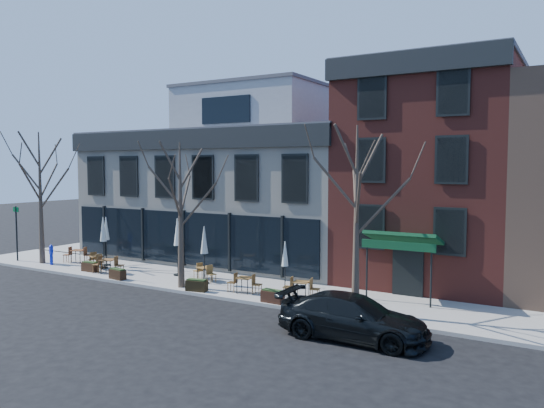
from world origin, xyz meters
The scene contains 26 objects.
ground centered at (0.00, 0.00, 0.00)m, with size 120.00×120.00×0.00m, color black.
sidewalk_front centered at (3.25, -2.15, 0.07)m, with size 33.50×4.70×0.15m, color gray.
sidewalk_side centered at (-11.25, 6.00, 0.07)m, with size 4.50×12.00×0.15m, color gray.
corner_building centered at (0.07, 5.07, 4.72)m, with size 18.39×10.39×11.10m.
red_brick_building centered at (13.00, 4.98, 5.64)m, with size 8.20×11.78×11.18m.
tree_corner centered at (-8.49, -3.20, 4.25)m, with size 3.93×3.98×7.92m.
tree_mid centered at (3.01, -3.90, 3.79)m, with size 3.50×3.55×7.04m.
tree_right centered at (12.01, -3.90, 4.02)m, with size 3.72×3.77×7.48m.
sign_pole centered at (-10.50, -3.50, 2.07)m, with size 0.50×0.10×3.40m.
parked_sedan centered at (12.96, -6.55, 0.77)m, with size 2.17×5.33×1.55m, color black.
call_box centered at (-7.51, -3.30, 0.80)m, with size 0.24×0.24×1.22m.
cafe_set_0 centered at (-6.76, -2.00, 0.64)m, with size 1.82×1.13×0.94m.
cafe_set_1 centered at (-4.42, -2.63, 0.59)m, with size 1.66×0.95×0.86m.
cafe_set_2 centered at (-2.62, -3.39, 0.64)m, with size 1.84×1.01×0.95m.
cafe_set_3 centered at (3.09, -2.17, 0.59)m, with size 1.67×0.87×0.86m.
cafe_set_4 centered at (6.31, -3.34, 0.61)m, with size 1.73×0.78×0.89m.
cafe_set_5 centered at (9.00, -2.80, 0.61)m, with size 1.74×0.79×0.90m.
umbrella_0 centered at (-4.49, -1.78, 2.19)m, with size 0.46×0.46×2.90m.
umbrella_1 centered at (-3.97, -2.47, 2.25)m, with size 0.47×0.47×2.97m.
umbrella_2 centered at (1.04, -1.86, 2.33)m, with size 0.49×0.49×3.09m.
umbrella_3 centered at (3.51, -2.73, 2.19)m, with size 0.46×0.46×2.89m.
umbrella_4 centered at (8.00, -2.51, 1.87)m, with size 0.39×0.39×2.44m.
planter_0 centered at (-3.91, -3.53, 0.43)m, with size 1.00×0.43×0.55m.
planter_1 centered at (-1.04, -4.20, 0.43)m, with size 1.05×0.54×0.56m.
planter_2 centered at (4.18, -4.20, 0.43)m, with size 1.07×0.57×0.57m.
planter_3 centered at (8.33, -4.20, 0.43)m, with size 1.03×0.46×0.57m.
Camera 1 is at (19.70, -23.59, 6.03)m, focal length 35.00 mm.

